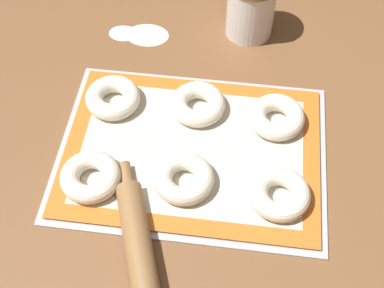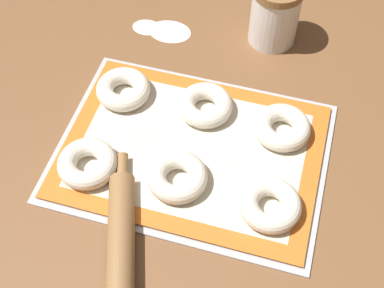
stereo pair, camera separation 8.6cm
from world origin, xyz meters
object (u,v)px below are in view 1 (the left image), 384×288
bagel_front_right (279,194)px  bagel_back_right (277,117)px  rolling_pin (142,270)px  bagel_front_left (91,177)px  bagel_back_left (113,98)px  flour_canister (251,6)px  baking_tray (192,152)px  bagel_back_center (198,104)px  bagel_front_center (184,178)px

bagel_front_right → bagel_back_right: bearing=93.6°
bagel_back_right → rolling_pin: bearing=-120.9°
bagel_front_left → bagel_back_left: size_ratio=1.00×
bagel_front_right → bagel_back_right: (-0.01, 0.17, 0.00)m
bagel_front_right → bagel_back_right: size_ratio=1.00×
flour_canister → baking_tray: bearing=-103.5°
bagel_back_center → rolling_pin: 0.35m
bagel_back_left → bagel_back_right: same height
bagel_front_left → flour_canister: flour_canister is taller
bagel_front_left → bagel_front_center: bearing=6.1°
bagel_back_center → bagel_back_right: bearing=-4.8°
bagel_front_left → bagel_back_right: 0.36m
baking_tray → rolling_pin: 0.25m
baking_tray → bagel_back_right: 0.17m
bagel_front_center → bagel_back_center: (0.00, 0.17, 0.00)m
bagel_front_left → bagel_front_center: (0.16, 0.02, 0.00)m
bagel_back_left → rolling_pin: bearing=-70.5°
bagel_back_center → bagel_front_center: bearing=-91.4°
bagel_back_left → flour_canister: bearing=45.5°
bagel_front_right → baking_tray: bearing=152.1°
bagel_front_center → flour_canister: 0.43m
bagel_back_right → flour_canister: size_ratio=0.77×
bagel_front_right → flour_canister: (-0.08, 0.43, 0.04)m
bagel_front_center → rolling_pin: (-0.04, -0.17, -0.01)m
bagel_front_center → flour_canister: (0.09, 0.42, 0.04)m
bagel_front_center → flour_canister: size_ratio=0.77×
baking_tray → flour_canister: size_ratio=3.53×
flour_canister → bagel_front_left: bearing=-119.8°
baking_tray → bagel_back_left: bearing=151.5°
bagel_back_left → flour_canister: size_ratio=0.77×
bagel_front_left → bagel_front_center: size_ratio=1.00×
bagel_back_right → bagel_back_center: bearing=175.2°
rolling_pin → flour_canister: bearing=77.7°
bagel_front_center → bagel_back_center: bearing=88.6°
bagel_back_left → baking_tray: bearing=-28.5°
baking_tray → bagel_back_left: 0.19m
bagel_back_right → bagel_front_right: bearing=-86.4°
flour_canister → rolling_pin: bearing=-102.3°
baking_tray → bagel_front_left: bearing=-151.0°
bagel_front_left → rolling_pin: size_ratio=0.27×
rolling_pin → bagel_front_left: bearing=127.7°
baking_tray → bagel_front_right: bagel_front_right is taller
bagel_front_center → baking_tray: bearing=86.1°
baking_tray → rolling_pin: rolling_pin is taller
baking_tray → bagel_front_right: 0.18m
baking_tray → flour_canister: (0.08, 0.34, 0.07)m
bagel_front_right → bagel_front_left: bearing=-178.8°
bagel_front_center → bagel_back_left: size_ratio=1.00×
bagel_front_left → bagel_back_center: 0.25m
baking_tray → flour_canister: flour_canister is taller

